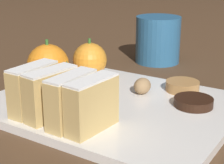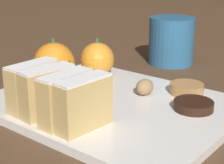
{
  "view_description": "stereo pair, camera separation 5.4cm",
  "coord_description": "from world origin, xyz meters",
  "px_view_note": "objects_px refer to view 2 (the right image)",
  "views": [
    {
      "loc": [
        -0.43,
        -0.28,
        0.22
      ],
      "look_at": [
        0.0,
        0.0,
        0.04
      ],
      "focal_mm": 60.0,
      "sensor_mm": 36.0,
      "label": 1
    },
    {
      "loc": [
        -0.4,
        -0.32,
        0.22
      ],
      "look_at": [
        0.0,
        0.0,
        0.04
      ],
      "focal_mm": 60.0,
      "sensor_mm": 36.0,
      "label": 2
    }
  ],
  "objects_px": {
    "orange_near": "(54,63)",
    "chocolate_cookie": "(193,105)",
    "coffee_mug": "(172,41)",
    "walnut": "(145,87)",
    "orange_far": "(97,59)"
  },
  "relations": [
    {
      "from": "orange_near",
      "to": "coffee_mug",
      "type": "relative_size",
      "value": 0.61
    },
    {
      "from": "chocolate_cookie",
      "to": "orange_near",
      "type": "bearing_deg",
      "value": 100.0
    },
    {
      "from": "orange_near",
      "to": "chocolate_cookie",
      "type": "distance_m",
      "value": 0.24
    },
    {
      "from": "chocolate_cookie",
      "to": "walnut",
      "type": "bearing_deg",
      "value": 86.02
    },
    {
      "from": "orange_near",
      "to": "orange_far",
      "type": "relative_size",
      "value": 1.13
    },
    {
      "from": "walnut",
      "to": "orange_far",
      "type": "bearing_deg",
      "value": 76.67
    },
    {
      "from": "orange_near",
      "to": "chocolate_cookie",
      "type": "bearing_deg",
      "value": -80.0
    },
    {
      "from": "chocolate_cookie",
      "to": "coffee_mug",
      "type": "height_order",
      "value": "coffee_mug"
    },
    {
      "from": "chocolate_cookie",
      "to": "coffee_mug",
      "type": "xyz_separation_m",
      "value": [
        0.23,
        0.17,
        0.03
      ]
    },
    {
      "from": "orange_near",
      "to": "orange_far",
      "type": "height_order",
      "value": "orange_near"
    },
    {
      "from": "orange_near",
      "to": "coffee_mug",
      "type": "distance_m",
      "value": 0.28
    },
    {
      "from": "orange_far",
      "to": "coffee_mug",
      "type": "bearing_deg",
      "value": -11.61
    },
    {
      "from": "orange_near",
      "to": "walnut",
      "type": "xyz_separation_m",
      "value": [
        0.05,
        -0.15,
        -0.02
      ]
    },
    {
      "from": "orange_near",
      "to": "chocolate_cookie",
      "type": "relative_size",
      "value": 1.38
    },
    {
      "from": "orange_far",
      "to": "coffee_mug",
      "type": "distance_m",
      "value": 0.2
    }
  ]
}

